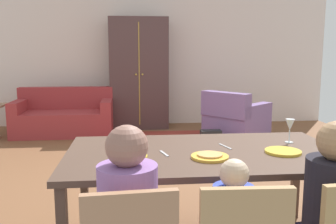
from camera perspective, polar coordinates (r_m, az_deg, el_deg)
The scene contains 16 objects.
ground_plane at distance 4.61m, azimuth -2.01°, elevation -9.31°, with size 7.45×6.21×0.02m, color brown.
back_wall at distance 7.53m, azimuth -3.59°, elevation 8.40°, with size 7.45×0.10×2.70m, color silver.
dining_table at distance 2.66m, azimuth 5.65°, elevation -7.30°, with size 1.95×1.09×0.76m.
plate_near_man at distance 2.48m, azimuth -6.10°, elevation -6.86°, with size 0.25×0.25×0.02m, color yellow.
pizza_near_man at distance 2.48m, azimuth -6.11°, elevation -6.52°, with size 0.17×0.17×0.01m, color gold.
plate_near_child at distance 2.48m, azimuth 6.49°, elevation -6.90°, with size 0.25×0.25×0.02m, color yellow.
pizza_near_child at distance 2.47m, azimuth 6.49°, elevation -6.57°, with size 0.17×0.17×0.01m, color tan.
plate_near_woman at distance 2.71m, azimuth 17.35°, elevation -5.86°, with size 0.25×0.25×0.02m, color gold.
wine_glass at distance 3.00m, azimuth 18.32°, elevation -2.05°, with size 0.07×0.07×0.19m.
fork at distance 2.56m, azimuth -0.59°, elevation -6.44°, with size 0.02×0.15×0.01m, color silver.
knife at distance 2.78m, azimuth 8.83°, elevation -5.29°, with size 0.01×0.17×0.01m, color silver.
area_rug at distance 6.01m, azimuth 0.28°, elevation -4.75°, with size 2.60×1.80×0.01m, color maroon.
couch at distance 6.87m, azimuth -15.70°, elevation -0.78°, with size 1.71×0.86×0.82m.
armchair at distance 6.31m, azimuth 10.29°, elevation -1.30°, with size 1.21×1.21×0.82m.
armoire at distance 7.14m, azimuth -4.52°, elevation 5.94°, with size 1.10×0.59×2.10m.
handbag at distance 5.78m, azimuth 6.63°, elevation -4.08°, with size 0.32×0.16×0.26m, color #242626.
Camera 1 is at (-0.27, -3.86, 1.45)m, focal length 39.45 mm.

